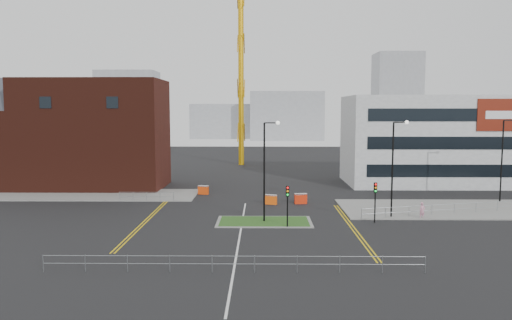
# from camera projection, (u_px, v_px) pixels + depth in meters

# --- Properties ---
(ground) EXTENTS (200.00, 200.00, 0.00)m
(ground) POSITION_uv_depth(u_px,v_px,m) (238.00, 246.00, 37.27)
(ground) COLOR black
(ground) RESTS_ON ground
(pavement_left) EXTENTS (28.00, 8.00, 0.12)m
(pavement_left) POSITION_uv_depth(u_px,v_px,m) (79.00, 195.00, 59.38)
(pavement_left) COLOR slate
(pavement_left) RESTS_ON ground
(pavement_right) EXTENTS (24.00, 10.00, 0.12)m
(pavement_right) POSITION_uv_depth(u_px,v_px,m) (459.00, 209.00, 50.94)
(pavement_right) COLOR slate
(pavement_right) RESTS_ON ground
(island_kerb) EXTENTS (8.60, 4.60, 0.08)m
(island_kerb) POSITION_uv_depth(u_px,v_px,m) (264.00, 222.00, 45.20)
(island_kerb) COLOR slate
(island_kerb) RESTS_ON ground
(grass_island) EXTENTS (8.00, 4.00, 0.12)m
(grass_island) POSITION_uv_depth(u_px,v_px,m) (264.00, 222.00, 45.20)
(grass_island) COLOR #234C19
(grass_island) RESTS_ON ground
(brick_building) EXTENTS (24.20, 10.07, 14.24)m
(brick_building) POSITION_uv_depth(u_px,v_px,m) (71.00, 135.00, 64.69)
(brick_building) COLOR #441911
(brick_building) RESTS_ON ground
(office_block) EXTENTS (25.00, 12.20, 12.00)m
(office_block) POSITION_uv_depth(u_px,v_px,m) (439.00, 140.00, 68.17)
(office_block) COLOR #AAADAF
(office_block) RESTS_ON ground
(tower_crane) EXTENTS (51.56, 14.25, 40.75)m
(tower_crane) POSITION_uv_depth(u_px,v_px,m) (271.00, 8.00, 87.70)
(tower_crane) COLOR #DC9C0C
(tower_crane) RESTS_ON ground
(streetlamp_island) EXTENTS (1.46, 0.36, 9.18)m
(streetlamp_island) POSITION_uv_depth(u_px,v_px,m) (267.00, 163.00, 44.65)
(streetlamp_island) COLOR black
(streetlamp_island) RESTS_ON ground
(streetlamp_right_near) EXTENTS (1.46, 0.36, 9.18)m
(streetlamp_right_near) POSITION_uv_depth(u_px,v_px,m) (395.00, 161.00, 46.51)
(streetlamp_right_near) COLOR black
(streetlamp_right_near) RESTS_ON ground
(streetlamp_right_far) EXTENTS (1.46, 0.36, 9.18)m
(streetlamp_right_far) POSITION_uv_depth(u_px,v_px,m) (504.00, 153.00, 54.30)
(streetlamp_right_far) COLOR black
(streetlamp_right_far) RESTS_ON ground
(traffic_light_island) EXTENTS (0.28, 0.33, 3.65)m
(traffic_light_island) POSITION_uv_depth(u_px,v_px,m) (288.00, 198.00, 42.91)
(traffic_light_island) COLOR black
(traffic_light_island) RESTS_ON ground
(traffic_light_right) EXTENTS (0.28, 0.33, 3.65)m
(traffic_light_right) POSITION_uv_depth(u_px,v_px,m) (375.00, 195.00, 44.81)
(traffic_light_right) COLOR black
(traffic_light_right) RESTS_ON ground
(railing_front) EXTENTS (24.05, 0.05, 1.10)m
(railing_front) POSITION_uv_depth(u_px,v_px,m) (233.00, 260.00, 31.22)
(railing_front) COLOR gray
(railing_front) RESTS_ON ground
(railing_left) EXTENTS (6.05, 0.05, 1.10)m
(railing_left) POSITION_uv_depth(u_px,v_px,m) (147.00, 195.00, 55.23)
(railing_left) COLOR gray
(railing_left) RESTS_ON ground
(railing_right) EXTENTS (19.05, 5.05, 1.10)m
(railing_right) POSITION_uv_depth(u_px,v_px,m) (454.00, 207.00, 48.40)
(railing_right) COLOR gray
(railing_right) RESTS_ON ground
(centre_line) EXTENTS (0.15, 30.00, 0.01)m
(centre_line) POSITION_uv_depth(u_px,v_px,m) (239.00, 239.00, 39.26)
(centre_line) COLOR silver
(centre_line) RESTS_ON ground
(yellow_left_a) EXTENTS (0.12, 24.00, 0.01)m
(yellow_left_a) POSITION_uv_depth(u_px,v_px,m) (148.00, 217.00, 47.32)
(yellow_left_a) COLOR gold
(yellow_left_a) RESTS_ON ground
(yellow_left_b) EXTENTS (0.12, 24.00, 0.01)m
(yellow_left_b) POSITION_uv_depth(u_px,v_px,m) (151.00, 217.00, 47.32)
(yellow_left_b) COLOR gold
(yellow_left_b) RESTS_ON ground
(yellow_right_a) EXTENTS (0.12, 20.00, 0.01)m
(yellow_right_a) POSITION_uv_depth(u_px,v_px,m) (351.00, 228.00, 43.13)
(yellow_right_a) COLOR gold
(yellow_right_a) RESTS_ON ground
(yellow_right_b) EXTENTS (0.12, 20.00, 0.01)m
(yellow_right_b) POSITION_uv_depth(u_px,v_px,m) (354.00, 228.00, 43.13)
(yellow_right_b) COLOR gold
(yellow_right_b) RESTS_ON ground
(skyline_a) EXTENTS (18.00, 12.00, 22.00)m
(skyline_a) POSITION_uv_depth(u_px,v_px,m) (128.00, 107.00, 155.98)
(skyline_a) COLOR gray
(skyline_a) RESTS_ON ground
(skyline_b) EXTENTS (24.00, 12.00, 16.00)m
(skyline_b) POSITION_uv_depth(u_px,v_px,m) (286.00, 116.00, 165.66)
(skyline_b) COLOR gray
(skyline_b) RESTS_ON ground
(skyline_c) EXTENTS (14.00, 12.00, 28.00)m
(skyline_c) POSITION_uv_depth(u_px,v_px,m) (397.00, 97.00, 159.68)
(skyline_c) COLOR gray
(skyline_c) RESTS_ON ground
(skyline_d) EXTENTS (30.00, 12.00, 12.00)m
(skyline_d) POSITION_uv_depth(u_px,v_px,m) (234.00, 121.00, 176.02)
(skyline_d) COLOR gray
(skyline_d) RESTS_ON ground
(pedestrian) EXTENTS (0.67, 0.55, 1.58)m
(pedestrian) POSITION_uv_depth(u_px,v_px,m) (422.00, 211.00, 46.47)
(pedestrian) COLOR pink
(pedestrian) RESTS_ON ground
(barrier_left) EXTENTS (1.32, 0.72, 1.06)m
(barrier_left) POSITION_uv_depth(u_px,v_px,m) (203.00, 190.00, 59.95)
(barrier_left) COLOR #DE3F0C
(barrier_left) RESTS_ON ground
(barrier_mid) EXTENTS (1.31, 0.78, 1.05)m
(barrier_mid) POSITION_uv_depth(u_px,v_px,m) (271.00, 199.00, 53.63)
(barrier_mid) COLOR #FF5A0E
(barrier_mid) RESTS_ON ground
(barrier_right) EXTENTS (1.38, 0.61, 1.12)m
(barrier_right) POSITION_uv_depth(u_px,v_px,m) (301.00, 198.00, 53.98)
(barrier_right) COLOR red
(barrier_right) RESTS_ON ground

